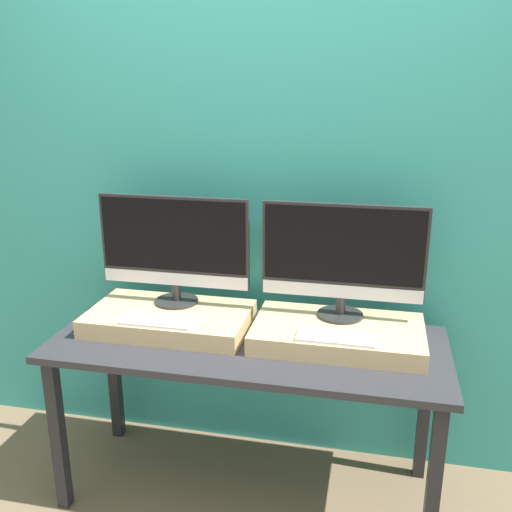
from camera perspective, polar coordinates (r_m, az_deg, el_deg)
The scene contains 8 objects.
wall_back at distance 2.56m, azimuth 1.12°, elevation 6.89°, with size 8.00×0.04×2.60m.
workbench at distance 2.41m, azimuth -0.83°, elevation -10.25°, with size 1.62×0.65×0.73m.
wooden_riser_left at distance 2.51m, azimuth -8.64°, elevation -6.21°, with size 0.69×0.40×0.08m.
monitor_left at distance 2.49m, azimuth -8.18°, elevation 1.02°, with size 0.67×0.19×0.48m.
keyboard_left at distance 2.38m, azimuth -9.84°, elevation -6.44°, with size 0.30×0.11×0.01m.
wooden_riser_right at distance 2.37m, azimuth 8.19°, elevation -7.72°, with size 0.69×0.40×0.08m.
monitor_right at distance 2.35m, azimuth 8.68°, elevation -0.04°, with size 0.67×0.19×0.48m.
keyboard_right at distance 2.22m, azimuth 7.96°, elevation -8.08°, with size 0.30×0.11×0.01m.
Camera 1 is at (0.49, -1.76, 1.76)m, focal length 40.00 mm.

